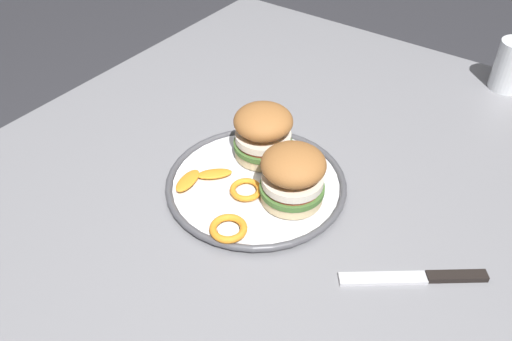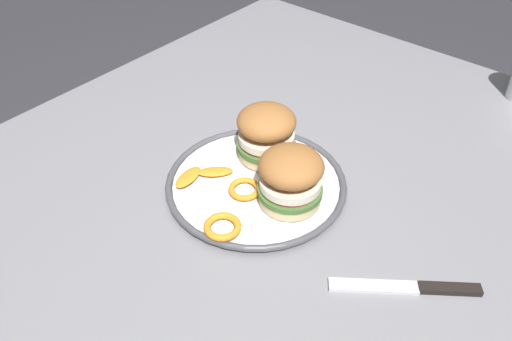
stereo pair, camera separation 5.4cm
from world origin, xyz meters
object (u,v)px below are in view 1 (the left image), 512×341
at_px(sandwich_half_left, 263,132).
at_px(sandwich_half_right, 293,175).
at_px(dinner_plate, 256,184).
at_px(table_knife, 424,278).
at_px(dining_table, 242,228).
at_px(drinking_glass, 511,68).

distance_m(sandwich_half_left, sandwich_half_right, 0.13).
bearing_deg(sandwich_half_left, sandwich_half_right, 57.01).
relative_size(dinner_plate, table_knife, 1.70).
height_order(dinner_plate, sandwich_half_left, sandwich_half_left).
relative_size(dining_table, dinner_plate, 4.46).
bearing_deg(drinking_glass, table_knife, 5.34).
distance_m(sandwich_half_left, drinking_glass, 0.61).
xyz_separation_m(sandwich_half_left, drinking_glass, (-0.54, 0.29, -0.02)).
distance_m(sandwich_half_right, drinking_glass, 0.64).
xyz_separation_m(dinner_plate, sandwich_half_right, (0.00, 0.08, 0.06)).
xyz_separation_m(dining_table, drinking_glass, (-0.63, 0.27, 0.14)).
height_order(sandwich_half_left, drinking_glass, sandwich_half_left).
height_order(dinner_plate, sandwich_half_right, sandwich_half_right).
distance_m(dinner_plate, table_knife, 0.32).
relative_size(dining_table, table_knife, 7.60).
bearing_deg(dinner_plate, sandwich_half_left, -154.30).
height_order(sandwich_half_left, sandwich_half_right, same).
bearing_deg(table_knife, dinner_plate, -93.52).
height_order(dining_table, table_knife, table_knife).
distance_m(sandwich_half_right, table_knife, 0.25).
relative_size(drinking_glass, table_knife, 0.59).
distance_m(dining_table, table_knife, 0.35).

